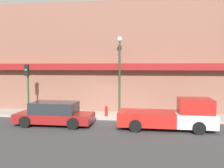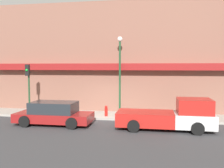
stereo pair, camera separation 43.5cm
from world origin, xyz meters
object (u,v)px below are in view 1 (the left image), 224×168
at_px(fire_hydrant, 106,111).
at_px(parked_car, 55,114).
at_px(street_lamp, 120,66).
at_px(pickup_truck, 172,116).
at_px(traffic_light, 27,80).

bearing_deg(fire_hydrant, parked_car, -139.51).
distance_m(parked_car, street_lamp, 5.77).
height_order(parked_car, street_lamp, street_lamp).
xyz_separation_m(pickup_truck, street_lamp, (-3.44, 3.42, 2.84)).
height_order(parked_car, traffic_light, traffic_light).
bearing_deg(traffic_light, pickup_truck, -12.29).
relative_size(pickup_truck, street_lamp, 0.97).
bearing_deg(fire_hydrant, traffic_light, -177.50).
bearing_deg(fire_hydrant, street_lamp, 52.03).
xyz_separation_m(pickup_truck, parked_car, (-7.04, 0.00, -0.08)).
distance_m(pickup_truck, street_lamp, 5.62).
relative_size(parked_car, traffic_light, 1.31).
relative_size(fire_hydrant, street_lamp, 0.13).
relative_size(pickup_truck, fire_hydrant, 7.47).
relative_size(parked_car, street_lamp, 0.84).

